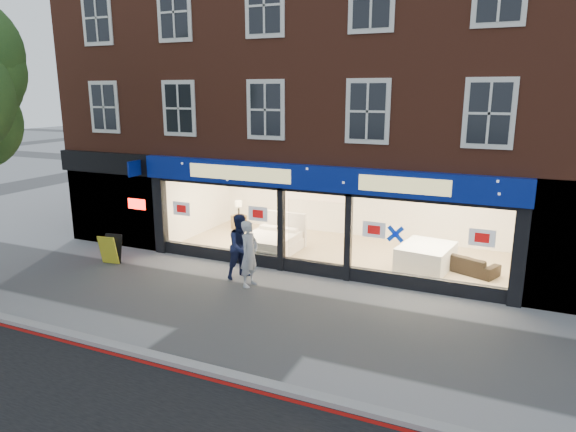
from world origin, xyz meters
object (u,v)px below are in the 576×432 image
Objects in this scene: mattress_stack at (426,256)px; pedestrian_blue at (242,246)px; a_board at (111,249)px; pedestrian_grey at (249,254)px; sofa at (467,263)px; display_bed at (271,242)px.

mattress_stack is 5.57m from pedestrian_blue.
mattress_stack is 9.80m from a_board.
a_board is 4.93m from pedestrian_grey.
sofa is 10.96m from a_board.
mattress_stack is at bearing -48.02° from pedestrian_grey.
a_board is 0.49× the size of pedestrian_blue.
display_bed is 1.07× the size of mattress_stack.
a_board is at bearing 126.77° from pedestrian_blue.
pedestrian_grey is (0.70, -2.83, 0.51)m from display_bed.
pedestrian_blue reaches higher than pedestrian_grey.
a_board reaches higher than sofa.
display_bed is 1.11× the size of pedestrian_blue.
a_board is at bearing -143.15° from display_bed.
display_bed is at bearing -175.22° from mattress_stack.
sofa is at bearing 6.83° from mattress_stack.
display_bed is at bearing 18.86° from pedestrian_grey.
mattress_stack is 1.06× the size of pedestrian_grey.
a_board is 0.50× the size of pedestrian_grey.
a_board is (-4.21, -2.94, 0.04)m from display_bed.
sofa is (1.17, 0.14, -0.09)m from mattress_stack.
pedestrian_blue is at bearing -0.07° from a_board.
display_bed is at bearing 34.25° from pedestrian_blue.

